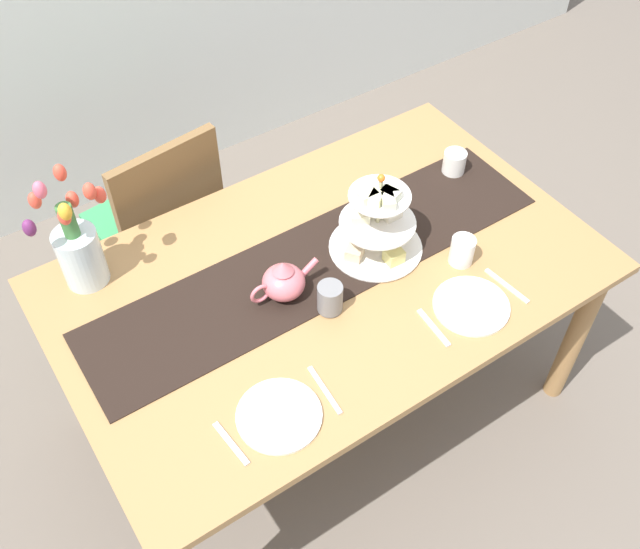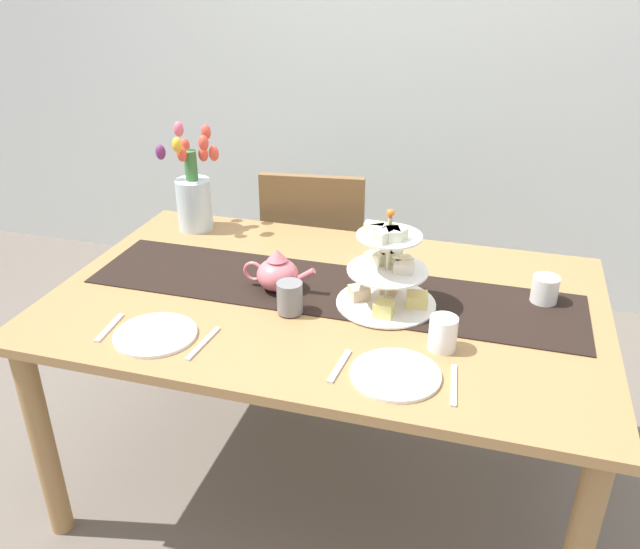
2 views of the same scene
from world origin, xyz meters
name	(u,v)px [view 2 (image 2 of 2)]	position (x,y,z in m)	size (l,w,h in m)	color
ground_plane	(325,478)	(0.00, 0.00, 0.00)	(8.00, 8.00, 0.00)	#6B6056
room_wall_rear	(418,41)	(0.00, 1.62, 1.30)	(6.00, 0.08, 2.60)	silver
dining_table	(326,322)	(0.00, 0.00, 0.65)	(1.68, 1.05, 0.74)	#A37747
chair_left	(317,257)	(-0.25, 0.75, 0.50)	(0.47, 0.47, 0.91)	brown
table_runner	(330,289)	(0.00, 0.05, 0.75)	(1.55, 0.35, 0.00)	black
tiered_cake_stand	(388,274)	(0.19, 0.00, 0.85)	(0.30, 0.30, 0.30)	beige
teapot	(277,273)	(-0.16, 0.00, 0.80)	(0.24, 0.13, 0.14)	#D66B75
tulip_vase	(194,193)	(-0.63, 0.39, 0.88)	(0.24, 0.18, 0.41)	silver
cream_jug	(545,290)	(0.64, 0.15, 0.79)	(0.08, 0.08, 0.09)	white
dinner_plate_left	(155,335)	(-0.39, -0.35, 0.75)	(0.23, 0.23, 0.01)	white
fork_left	(110,328)	(-0.54, -0.35, 0.75)	(0.02, 0.15, 0.01)	silver
knife_left	(203,343)	(-0.25, -0.35, 0.75)	(0.01, 0.17, 0.01)	silver
dinner_plate_right	(395,374)	(0.28, -0.35, 0.75)	(0.23, 0.23, 0.01)	white
fork_right	(340,366)	(0.14, -0.35, 0.75)	(0.02, 0.15, 0.01)	silver
knife_right	(454,385)	(0.43, -0.35, 0.75)	(0.01, 0.17, 0.01)	silver
mug_grey	(290,297)	(-0.07, -0.12, 0.80)	(0.08, 0.08, 0.10)	slate
mug_white_text	(443,333)	(0.38, -0.19, 0.79)	(0.08, 0.08, 0.10)	white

